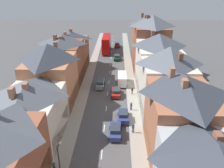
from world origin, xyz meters
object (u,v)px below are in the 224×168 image
car_mid_black (100,84)px  street_lamp (60,163)px  pedestrian_near_right (54,166)px  car_parked_right_a (115,131)px  car_mid_white (117,57)px  pedestrian_mid_left (133,128)px  delivery_van (122,79)px  double_decker_bus_lead (106,44)px  pedestrian_mid_right (131,106)px  car_near_blue (123,116)px  car_near_silver (116,92)px  car_parked_left_b (117,45)px  pedestrian_far_left (132,90)px

car_mid_black → street_lamp: 26.27m
street_lamp → pedestrian_near_right: bearing=129.0°
car_parked_right_a → pedestrian_near_right: 10.50m
car_mid_white → pedestrian_mid_left: 35.70m
delivery_van → pedestrian_near_right: size_ratio=3.23×
car_mid_black → street_lamp: street_lamp is taller
pedestrian_near_right → pedestrian_mid_left: (10.19, 7.95, 0.00)m
car_mid_white → street_lamp: 45.73m
double_decker_bus_lead → pedestrian_mid_left: 44.27m
car_mid_black → pedestrian_near_right: (-3.84, -24.32, 0.19)m
pedestrian_near_right → car_mid_black: bearing=81.0°
car_mid_black → pedestrian_mid_right: (6.40, -9.74, 0.19)m
pedestrian_near_right → car_parked_right_a: bearing=44.9°
double_decker_bus_lead → pedestrian_near_right: double_decker_bus_lead is taller
car_near_blue → car_near_silver: 8.89m
double_decker_bus_lead → car_near_silver: bearing=-83.4°
car_parked_left_b → pedestrian_mid_left: (2.75, -50.03, 0.20)m
delivery_van → pedestrian_mid_left: (1.45, -17.96, -0.30)m
pedestrian_mid_left → car_mid_white: bearing=94.4°
pedestrian_mid_right → car_mid_white: bearing=95.5°
car_parked_right_a → pedestrian_mid_right: (2.80, 7.17, 0.20)m
car_parked_right_a → pedestrian_near_right: pedestrian_near_right is taller
double_decker_bus_lead → pedestrian_mid_left: size_ratio=6.71×
car_near_silver → street_lamp: street_lamp is taller
delivery_van → street_lamp: (-7.35, -27.64, 1.90)m
car_near_silver → pedestrian_mid_left: size_ratio=2.63×
car_mid_black → delivery_van: delivery_van is taller
car_parked_left_b → delivery_van: 32.09m
car_parked_left_b → pedestrian_far_left: pedestrian_far_left is taller
pedestrian_far_left → car_near_silver: bearing=-172.6°
car_mid_black → pedestrian_near_right: size_ratio=2.78×
delivery_van → pedestrian_mid_right: bearing=-82.5°
car_near_blue → car_parked_right_a: bearing=-107.4°
car_near_blue → car_mid_black: bearing=111.0°
double_decker_bus_lead → pedestrian_near_right: 51.90m
car_near_silver → car_near_blue: bearing=-81.6°
car_parked_left_b → street_lamp: bearing=-95.8°
double_decker_bus_lead → pedestrian_mid_left: bearing=-81.7°
car_parked_right_a → car_mid_black: car_mid_black is taller
car_parked_left_b → pedestrian_far_left: bearing=-84.9°
pedestrian_mid_left → pedestrian_mid_right: (0.05, 6.63, 0.00)m
car_near_blue → car_mid_white: car_near_blue is taller
car_near_silver → delivery_van: delivery_van is taller
car_mid_black → pedestrian_mid_right: size_ratio=2.78×
car_mid_white → street_lamp: size_ratio=0.75×
pedestrian_far_left → car_near_blue: bearing=-102.5°
car_parked_right_a → pedestrian_mid_right: size_ratio=2.61×
double_decker_bus_lead → delivery_van: size_ratio=2.08×
car_parked_right_a → car_near_silver: bearing=90.0°
pedestrian_mid_left → car_parked_right_a: bearing=-168.9°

